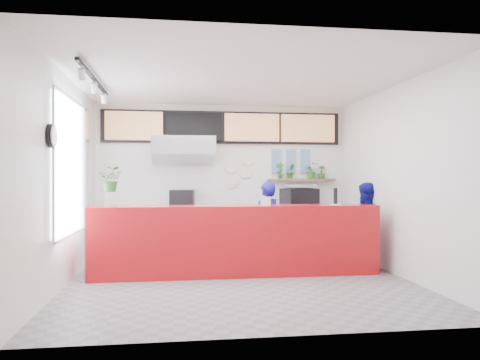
% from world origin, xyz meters
% --- Properties ---
extents(floor, '(5.00, 5.00, 0.00)m').
position_xyz_m(floor, '(0.00, 0.00, 0.00)').
color(floor, slate).
rests_on(floor, ground).
extents(ceiling, '(5.00, 5.00, 0.00)m').
position_xyz_m(ceiling, '(0.00, 0.00, 3.00)').
color(ceiling, silver).
extents(wall_back, '(5.00, 0.00, 5.00)m').
position_xyz_m(wall_back, '(0.00, 2.50, 1.50)').
color(wall_back, white).
rests_on(wall_back, ground).
extents(wall_left, '(0.00, 5.00, 5.00)m').
position_xyz_m(wall_left, '(-2.50, 0.00, 1.50)').
color(wall_left, white).
rests_on(wall_left, ground).
extents(wall_right, '(0.00, 5.00, 5.00)m').
position_xyz_m(wall_right, '(2.50, 0.00, 1.50)').
color(wall_right, white).
rests_on(wall_right, ground).
extents(service_counter, '(4.50, 0.60, 1.10)m').
position_xyz_m(service_counter, '(0.00, 0.40, 0.55)').
color(service_counter, '#B10C13').
rests_on(service_counter, ground).
extents(cream_band, '(5.00, 0.02, 0.80)m').
position_xyz_m(cream_band, '(0.00, 2.49, 2.60)').
color(cream_band, beige).
rests_on(cream_band, wall_back).
extents(prep_bench, '(1.80, 0.60, 0.90)m').
position_xyz_m(prep_bench, '(-0.80, 2.20, 0.45)').
color(prep_bench, '#B2B5BA').
rests_on(prep_bench, ground).
extents(panini_oven, '(0.50, 0.50, 0.40)m').
position_xyz_m(panini_oven, '(-0.82, 2.20, 1.10)').
color(panini_oven, black).
rests_on(panini_oven, prep_bench).
extents(extraction_hood, '(1.20, 0.70, 0.35)m').
position_xyz_m(extraction_hood, '(-0.80, 2.15, 2.15)').
color(extraction_hood, '#B2B5BA').
rests_on(extraction_hood, ceiling).
extents(hood_lip, '(1.20, 0.69, 0.31)m').
position_xyz_m(hood_lip, '(-0.80, 2.15, 1.95)').
color(hood_lip, '#B2B5BA').
rests_on(hood_lip, ceiling).
extents(right_bench, '(1.80, 0.60, 0.90)m').
position_xyz_m(right_bench, '(1.50, 2.20, 0.45)').
color(right_bench, '#B2B5BA').
rests_on(right_bench, ground).
extents(espresso_machine, '(0.76, 0.63, 0.42)m').
position_xyz_m(espresso_machine, '(1.51, 2.20, 1.11)').
color(espresso_machine, black).
rests_on(espresso_machine, right_bench).
extents(espresso_tray, '(0.69, 0.53, 0.06)m').
position_xyz_m(espresso_tray, '(1.51, 2.20, 1.38)').
color(espresso_tray, '#A8AAAF').
rests_on(espresso_tray, espresso_machine).
extents(herb_shelf, '(1.40, 0.18, 0.04)m').
position_xyz_m(herb_shelf, '(1.60, 2.40, 1.50)').
color(herb_shelf, brown).
rests_on(herb_shelf, wall_back).
extents(menu_board_far_left, '(1.10, 0.10, 0.55)m').
position_xyz_m(menu_board_far_left, '(-1.75, 2.38, 2.55)').
color(menu_board_far_left, tan).
rests_on(menu_board_far_left, wall_back).
extents(menu_board_mid_left, '(1.10, 0.10, 0.55)m').
position_xyz_m(menu_board_mid_left, '(-0.59, 2.38, 2.55)').
color(menu_board_mid_left, black).
rests_on(menu_board_mid_left, wall_back).
extents(menu_board_mid_right, '(1.10, 0.10, 0.55)m').
position_xyz_m(menu_board_mid_right, '(0.57, 2.38, 2.55)').
color(menu_board_mid_right, tan).
rests_on(menu_board_mid_right, wall_back).
extents(menu_board_far_right, '(1.10, 0.10, 0.55)m').
position_xyz_m(menu_board_far_right, '(1.73, 2.38, 2.55)').
color(menu_board_far_right, tan).
rests_on(menu_board_far_right, wall_back).
extents(soffit, '(4.80, 0.04, 0.65)m').
position_xyz_m(soffit, '(0.00, 2.46, 2.55)').
color(soffit, black).
rests_on(soffit, wall_back).
extents(window_pane, '(0.04, 2.20, 1.90)m').
position_xyz_m(window_pane, '(-2.47, 0.30, 1.70)').
color(window_pane, silver).
rests_on(window_pane, wall_left).
extents(window_frame, '(0.03, 2.30, 2.00)m').
position_xyz_m(window_frame, '(-2.45, 0.30, 1.70)').
color(window_frame, '#B2B5BA').
rests_on(window_frame, wall_left).
extents(wall_clock_rim, '(0.05, 0.30, 0.30)m').
position_xyz_m(wall_clock_rim, '(-2.46, -0.90, 2.05)').
color(wall_clock_rim, black).
rests_on(wall_clock_rim, wall_left).
extents(wall_clock_face, '(0.02, 0.26, 0.26)m').
position_xyz_m(wall_clock_face, '(-2.43, -0.90, 2.05)').
color(wall_clock_face, white).
rests_on(wall_clock_face, wall_left).
extents(track_rail, '(0.05, 2.40, 0.04)m').
position_xyz_m(track_rail, '(-2.10, 0.00, 2.94)').
color(track_rail, black).
rests_on(track_rail, ceiling).
extents(dec_plate_a, '(0.24, 0.03, 0.24)m').
position_xyz_m(dec_plate_a, '(0.15, 2.47, 1.75)').
color(dec_plate_a, silver).
rests_on(dec_plate_a, wall_back).
extents(dec_plate_b, '(0.24, 0.03, 0.24)m').
position_xyz_m(dec_plate_b, '(0.45, 2.47, 1.65)').
color(dec_plate_b, silver).
rests_on(dec_plate_b, wall_back).
extents(dec_plate_c, '(0.24, 0.03, 0.24)m').
position_xyz_m(dec_plate_c, '(0.15, 2.47, 1.45)').
color(dec_plate_c, silver).
rests_on(dec_plate_c, wall_back).
extents(dec_plate_d, '(0.24, 0.03, 0.24)m').
position_xyz_m(dec_plate_d, '(0.50, 2.47, 1.90)').
color(dec_plate_d, silver).
rests_on(dec_plate_d, wall_back).
extents(photo_frame_a, '(0.20, 0.02, 0.25)m').
position_xyz_m(photo_frame_a, '(1.10, 2.48, 2.00)').
color(photo_frame_a, '#598CBF').
rests_on(photo_frame_a, wall_back).
extents(photo_frame_b, '(0.20, 0.02, 0.25)m').
position_xyz_m(photo_frame_b, '(1.40, 2.48, 2.00)').
color(photo_frame_b, '#598CBF').
rests_on(photo_frame_b, wall_back).
extents(photo_frame_c, '(0.20, 0.02, 0.25)m').
position_xyz_m(photo_frame_c, '(1.70, 2.48, 2.00)').
color(photo_frame_c, '#598CBF').
rests_on(photo_frame_c, wall_back).
extents(photo_frame_d, '(0.20, 0.02, 0.25)m').
position_xyz_m(photo_frame_d, '(1.10, 2.48, 1.75)').
color(photo_frame_d, '#598CBF').
rests_on(photo_frame_d, wall_back).
extents(photo_frame_e, '(0.20, 0.02, 0.25)m').
position_xyz_m(photo_frame_e, '(1.40, 2.48, 1.75)').
color(photo_frame_e, '#598CBF').
rests_on(photo_frame_e, wall_back).
extents(photo_frame_f, '(0.20, 0.02, 0.25)m').
position_xyz_m(photo_frame_f, '(1.70, 2.48, 1.75)').
color(photo_frame_f, '#598CBF').
rests_on(photo_frame_f, wall_back).
extents(staff_center, '(0.64, 0.54, 1.47)m').
position_xyz_m(staff_center, '(0.61, 1.03, 0.74)').
color(staff_center, navy).
rests_on(staff_center, ground).
extents(staff_right, '(0.89, 0.83, 1.45)m').
position_xyz_m(staff_right, '(2.39, 1.02, 0.73)').
color(staff_right, navy).
rests_on(staff_right, ground).
extents(herb_a, '(0.21, 0.17, 0.34)m').
position_xyz_m(herb_a, '(1.15, 2.40, 1.69)').
color(herb_a, '#266021').
rests_on(herb_a, herb_shelf).
extents(herb_b, '(0.19, 0.17, 0.31)m').
position_xyz_m(herb_b, '(1.37, 2.40, 1.67)').
color(herb_b, '#266021').
rests_on(herb_b, herb_shelf).
extents(herb_c, '(0.32, 0.29, 0.33)m').
position_xyz_m(herb_c, '(1.81, 2.40, 1.68)').
color(herb_c, '#266021').
rests_on(herb_c, herb_shelf).
extents(herb_d, '(0.18, 0.16, 0.27)m').
position_xyz_m(herb_d, '(2.03, 2.40, 1.66)').
color(herb_d, '#266021').
rests_on(herb_d, herb_shelf).
extents(glass_vase, '(0.22, 0.22, 0.24)m').
position_xyz_m(glass_vase, '(-1.91, 0.33, 1.22)').
color(glass_vase, silver).
rests_on(glass_vase, service_counter).
extents(basil_vase, '(0.39, 0.35, 0.38)m').
position_xyz_m(basil_vase, '(-1.91, 0.33, 1.51)').
color(basil_vase, '#266021').
rests_on(basil_vase, glass_vase).
extents(napkin_holder, '(0.17, 0.14, 0.13)m').
position_xyz_m(napkin_holder, '(0.47, 0.36, 1.17)').
color(napkin_holder, silver).
rests_on(napkin_holder, service_counter).
extents(white_plate, '(0.24, 0.24, 0.01)m').
position_xyz_m(white_plate, '(1.60, 0.34, 1.11)').
color(white_plate, silver).
rests_on(white_plate, service_counter).
extents(pepper_mill, '(0.09, 0.09, 0.26)m').
position_xyz_m(pepper_mill, '(1.60, 0.34, 1.24)').
color(pepper_mill, black).
rests_on(pepper_mill, white_plate).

